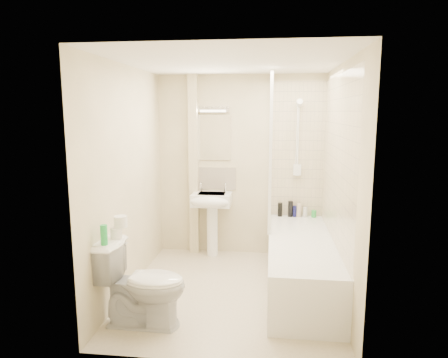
# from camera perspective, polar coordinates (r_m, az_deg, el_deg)

# --- Properties ---
(floor) EXTENTS (2.50, 2.50, 0.00)m
(floor) POSITION_cam_1_polar(r_m,az_deg,el_deg) (4.48, 0.95, -15.77)
(floor) COLOR beige
(floor) RESTS_ON ground
(wall_back) EXTENTS (2.20, 0.02, 2.40)m
(wall_back) POSITION_cam_1_polar(r_m,az_deg,el_deg) (5.35, 2.34, 1.84)
(wall_back) COLOR beige
(wall_back) RESTS_ON ground
(wall_left) EXTENTS (0.02, 2.50, 2.40)m
(wall_left) POSITION_cam_1_polar(r_m,az_deg,el_deg) (4.36, -13.53, -0.18)
(wall_left) COLOR beige
(wall_left) RESTS_ON ground
(wall_right) EXTENTS (0.02, 2.50, 2.40)m
(wall_right) POSITION_cam_1_polar(r_m,az_deg,el_deg) (4.15, 16.28, -0.79)
(wall_right) COLOR beige
(wall_right) RESTS_ON ground
(ceiling) EXTENTS (2.20, 2.50, 0.02)m
(ceiling) POSITION_cam_1_polar(r_m,az_deg,el_deg) (4.08, 1.05, 16.34)
(ceiling) COLOR white
(ceiling) RESTS_ON wall_back
(tile_back) EXTENTS (0.70, 0.01, 1.75)m
(tile_back) POSITION_cam_1_polar(r_m,az_deg,el_deg) (5.30, 10.48, 4.07)
(tile_back) COLOR beige
(tile_back) RESTS_ON wall_back
(tile_right) EXTENTS (0.01, 2.10, 1.75)m
(tile_right) POSITION_cam_1_polar(r_m,az_deg,el_deg) (4.31, 15.83, 2.63)
(tile_right) COLOR beige
(tile_right) RESTS_ON wall_right
(pipe_boxing) EXTENTS (0.12, 0.12, 2.40)m
(pipe_boxing) POSITION_cam_1_polar(r_m,az_deg,el_deg) (5.37, -4.32, 1.85)
(pipe_boxing) COLOR beige
(pipe_boxing) RESTS_ON ground
(splashback) EXTENTS (0.60, 0.02, 0.30)m
(splashback) POSITION_cam_1_polar(r_m,az_deg,el_deg) (5.40, -1.46, 0.10)
(splashback) COLOR beige
(splashback) RESTS_ON wall_back
(mirror) EXTENTS (0.46, 0.01, 0.60)m
(mirror) POSITION_cam_1_polar(r_m,az_deg,el_deg) (5.33, -1.49, 5.93)
(mirror) COLOR white
(mirror) RESTS_ON wall_back
(strip_light) EXTENTS (0.42, 0.07, 0.07)m
(strip_light) POSITION_cam_1_polar(r_m,az_deg,el_deg) (5.30, -1.55, 9.91)
(strip_light) COLOR silver
(strip_light) RESTS_ON wall_back
(bathtub) EXTENTS (0.70, 2.10, 0.55)m
(bathtub) POSITION_cam_1_polar(r_m,az_deg,el_deg) (4.55, 10.87, -11.61)
(bathtub) COLOR white
(bathtub) RESTS_ON ground
(shower_screen) EXTENTS (0.04, 0.92, 1.80)m
(shower_screen) POSITION_cam_1_polar(r_m,az_deg,el_deg) (4.85, 6.67, 3.96)
(shower_screen) COLOR white
(shower_screen) RESTS_ON bathtub
(shower_fixture) EXTENTS (0.10, 0.16, 0.99)m
(shower_fixture) POSITION_cam_1_polar(r_m,az_deg,el_deg) (5.25, 10.53, 5.34)
(shower_fixture) COLOR white
(shower_fixture) RESTS_ON wall_back
(pedestal_sink) EXTENTS (0.51, 0.47, 0.98)m
(pedestal_sink) POSITION_cam_1_polar(r_m,az_deg,el_deg) (5.25, -1.80, -3.98)
(pedestal_sink) COLOR white
(pedestal_sink) RESTS_ON ground
(bottle_black_a) EXTENTS (0.06, 0.06, 0.18)m
(bottle_black_a) POSITION_cam_1_polar(r_m,az_deg,el_deg) (5.35, 8.01, -4.35)
(bottle_black_a) COLOR black
(bottle_black_a) RESTS_ON bathtub
(bottle_black_b) EXTENTS (0.06, 0.06, 0.21)m
(bottle_black_b) POSITION_cam_1_polar(r_m,az_deg,el_deg) (5.35, 9.46, -4.23)
(bottle_black_b) COLOR black
(bottle_black_b) RESTS_ON bathtub
(bottle_blue) EXTENTS (0.05, 0.05, 0.15)m
(bottle_blue) POSITION_cam_1_polar(r_m,az_deg,el_deg) (5.36, 10.07, -4.56)
(bottle_blue) COLOR #121352
(bottle_blue) RESTS_ON bathtub
(bottle_cream) EXTENTS (0.06, 0.06, 0.18)m
(bottle_cream) POSITION_cam_1_polar(r_m,az_deg,el_deg) (5.36, 10.64, -4.41)
(bottle_cream) COLOR #C6B399
(bottle_cream) RESTS_ON bathtub
(bottle_white_b) EXTENTS (0.06, 0.06, 0.13)m
(bottle_white_b) POSITION_cam_1_polar(r_m,az_deg,el_deg) (5.37, 11.52, -4.67)
(bottle_white_b) COLOR silver
(bottle_white_b) RESTS_ON bathtub
(bottle_green) EXTENTS (0.06, 0.06, 0.09)m
(bottle_green) POSITION_cam_1_polar(r_m,az_deg,el_deg) (5.39, 12.71, -4.87)
(bottle_green) COLOR green
(bottle_green) RESTS_ON bathtub
(toilet) EXTENTS (0.48, 0.79, 0.79)m
(toilet) POSITION_cam_1_polar(r_m,az_deg,el_deg) (3.78, -11.52, -14.40)
(toilet) COLOR white
(toilet) RESTS_ON ground
(toilet_roll_lower) EXTENTS (0.11, 0.11, 0.10)m
(toilet_roll_lower) POSITION_cam_1_polar(r_m,az_deg,el_deg) (3.78, -15.15, -7.44)
(toilet_roll_lower) COLOR white
(toilet_roll_lower) RESTS_ON toilet
(toilet_roll_upper) EXTENTS (0.12, 0.12, 0.10)m
(toilet_roll_upper) POSITION_cam_1_polar(r_m,az_deg,el_deg) (3.76, -14.56, -5.91)
(toilet_roll_upper) COLOR white
(toilet_roll_upper) RESTS_ON toilet_roll_lower
(green_bottle) EXTENTS (0.06, 0.06, 0.18)m
(green_bottle) POSITION_cam_1_polar(r_m,az_deg,el_deg) (3.61, -16.77, -7.66)
(green_bottle) COLOR green
(green_bottle) RESTS_ON toilet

